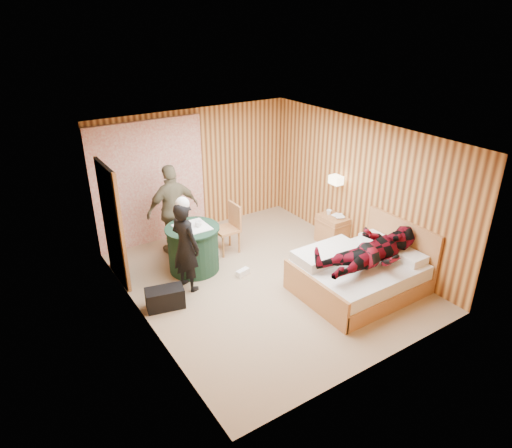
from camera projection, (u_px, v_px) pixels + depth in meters
floor at (264, 280)px, 7.82m from camera, size 4.20×5.00×0.01m
ceiling at (266, 136)px, 6.76m from camera, size 4.20×5.00×0.01m
wall_back at (195, 171)px, 9.18m from camera, size 4.20×0.02×2.50m
wall_left at (138, 247)px, 6.25m from camera, size 0.02×5.00×2.50m
wall_right at (360, 188)px, 8.33m from camera, size 0.02×5.00×2.50m
curtain at (150, 184)px, 8.66m from camera, size 2.20×0.08×2.40m
doorway at (112, 224)px, 7.43m from camera, size 0.06×0.90×2.05m
wall_lamp at (336, 180)px, 8.56m from camera, size 0.26×0.24×0.16m
bed at (359, 274)px, 7.43m from camera, size 1.95×1.50×1.03m
nightstand at (332, 229)px, 8.93m from camera, size 0.44×0.59×0.57m
round_table at (193, 248)px, 7.97m from camera, size 0.94×0.94×0.84m
chair_far at (177, 226)px, 8.49m from camera, size 0.55×0.55×0.93m
chair_near at (230, 224)px, 8.55m from camera, size 0.43×0.43×0.94m
duffel_bag at (165, 298)px, 7.03m from camera, size 0.63×0.43×0.33m
sneaker_left at (211, 252)px, 8.55m from camera, size 0.32×0.16×0.14m
sneaker_right at (243, 272)px, 7.93m from camera, size 0.26×0.16×0.11m
woman_standing at (185, 246)px, 7.29m from camera, size 0.52×0.64×1.54m
man_at_table at (173, 210)px, 8.37m from camera, size 1.02×0.44×1.72m
man_on_bed at (374, 244)px, 6.99m from camera, size 0.86×0.67×1.77m
book_lower at (335, 217)px, 8.77m from camera, size 0.18×0.24×0.02m
book_upper at (335, 216)px, 8.76m from camera, size 0.25×0.28×0.02m
cup_nightstand at (329, 212)px, 8.89m from camera, size 0.10×0.10×0.09m
cup_table at (198, 224)px, 7.78m from camera, size 0.13×0.13×0.10m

